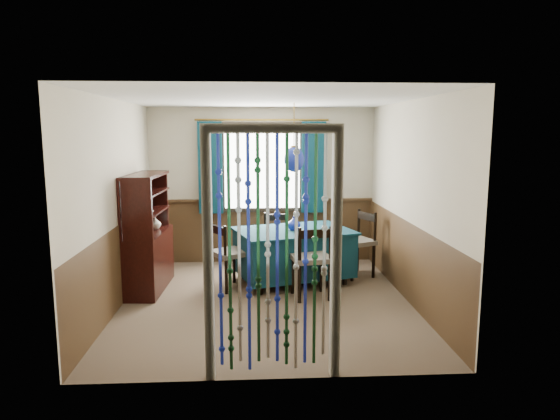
{
  "coord_description": "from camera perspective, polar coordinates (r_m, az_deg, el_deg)",
  "views": [
    {
      "loc": [
        -0.17,
        -6.03,
        2.11
      ],
      "look_at": [
        0.21,
        0.56,
        1.08
      ],
      "focal_mm": 32.0,
      "sensor_mm": 36.0,
      "label": 1
    }
  ],
  "objects": [
    {
      "name": "wainscot_back",
      "position": [
        8.17,
        -2.01,
        -2.47
      ],
      "size": [
        3.6,
        0.0,
        3.6
      ],
      "primitive_type": "plane",
      "rotation": [
        1.57,
        0.0,
        0.0
      ],
      "color": "#452F1A",
      "rests_on": "ground"
    },
    {
      "name": "dining_table",
      "position": [
        7.08,
        1.55,
        -4.78
      ],
      "size": [
        1.81,
        1.49,
        0.75
      ],
      "rotation": [
        0.0,
        0.0,
        0.29
      ],
      "color": "#0B2F3D",
      "rests_on": "floor"
    },
    {
      "name": "doorway",
      "position": [
        4.23,
        -0.86,
        -5.64
      ],
      "size": [
        1.16,
        0.12,
        2.18
      ],
      "primitive_type": null,
      "color": "silver",
      "rests_on": "ground"
    },
    {
      "name": "wall_back",
      "position": [
        8.08,
        -2.05,
        2.78
      ],
      "size": [
        3.6,
        0.0,
        3.6
      ],
      "primitive_type": "plane",
      "rotation": [
        1.57,
        0.0,
        0.0
      ],
      "color": "beige",
      "rests_on": "ground"
    },
    {
      "name": "window",
      "position": [
        8.0,
        -2.05,
        4.88
      ],
      "size": [
        1.32,
        0.12,
        1.42
      ],
      "primitive_type": "cube",
      "color": "black",
      "rests_on": "wall_back"
    },
    {
      "name": "wall_left",
      "position": [
        6.3,
        -18.22,
        0.61
      ],
      "size": [
        0.0,
        4.0,
        4.0
      ],
      "primitive_type": "plane",
      "rotation": [
        1.57,
        0.0,
        1.57
      ],
      "color": "beige",
      "rests_on": "ground"
    },
    {
      "name": "vase_table",
      "position": [
        6.98,
        1.6,
        -1.57
      ],
      "size": [
        0.2,
        0.2,
        0.18
      ],
      "primitive_type": "imported",
      "rotation": [
        0.0,
        0.0,
        -0.19
      ],
      "color": "navy",
      "rests_on": "dining_table"
    },
    {
      "name": "chair_right",
      "position": [
        7.44,
        8.82,
        -3.62
      ],
      "size": [
        0.61,
        0.62,
        0.97
      ],
      "rotation": [
        0.0,
        0.0,
        1.98
      ],
      "color": "black",
      "rests_on": "floor"
    },
    {
      "name": "sideboard",
      "position": [
        6.95,
        -14.86,
        -4.33
      ],
      "size": [
        0.47,
        1.22,
        1.57
      ],
      "rotation": [
        0.0,
        0.0,
        -0.05
      ],
      "color": "black",
      "rests_on": "floor"
    },
    {
      "name": "wall_right",
      "position": [
        6.4,
        14.7,
        0.88
      ],
      "size": [
        0.0,
        4.0,
        4.0
      ],
      "primitive_type": "plane",
      "rotation": [
        1.57,
        0.0,
        -1.57
      ],
      "color": "beige",
      "rests_on": "ground"
    },
    {
      "name": "chair_near",
      "position": [
        6.38,
        3.63,
        -5.65
      ],
      "size": [
        0.54,
        0.52,
        0.96
      ],
      "rotation": [
        0.0,
        0.0,
        0.15
      ],
      "color": "black",
      "rests_on": "floor"
    },
    {
      "name": "vase_sideboard",
      "position": [
        7.11,
        -14.11,
        -1.34
      ],
      "size": [
        0.24,
        0.24,
        0.19
      ],
      "primitive_type": "imported",
      "rotation": [
        0.0,
        0.0,
        -0.42
      ],
      "color": "beige",
      "rests_on": "sideboard"
    },
    {
      "name": "chair_far",
      "position": [
        7.69,
        -0.21,
        -3.44
      ],
      "size": [
        0.49,
        0.48,
        0.88
      ],
      "rotation": [
        0.0,
        0.0,
        3.3
      ],
      "color": "black",
      "rests_on": "floor"
    },
    {
      "name": "wainscot_front",
      "position": [
        4.36,
        -0.82,
        -12.81
      ],
      "size": [
        3.6,
        0.0,
        3.6
      ],
      "primitive_type": "plane",
      "rotation": [
        -1.57,
        0.0,
        0.0
      ],
      "color": "#452F1A",
      "rests_on": "ground"
    },
    {
      "name": "pendant_lamp",
      "position": [
        6.89,
        1.6,
        5.82
      ],
      "size": [
        0.28,
        0.28,
        0.94
      ],
      "color": "olive",
      "rests_on": "ceiling"
    },
    {
      "name": "ceiling",
      "position": [
        6.04,
        -1.69,
        12.59
      ],
      "size": [
        4.0,
        4.0,
        0.0
      ],
      "primitive_type": "plane",
      "rotation": [
        3.14,
        0.0,
        0.0
      ],
      "color": "silver",
      "rests_on": "ground"
    },
    {
      "name": "bowl_shelf",
      "position": [
        6.56,
        -15.04,
        -0.29
      ],
      "size": [
        0.22,
        0.22,
        0.05
      ],
      "primitive_type": "imported",
      "rotation": [
        0.0,
        0.0,
        -0.1
      ],
      "color": "beige",
      "rests_on": "sideboard"
    },
    {
      "name": "wainscot_left",
      "position": [
        6.44,
        -17.77,
        -6.01
      ],
      "size": [
        0.0,
        4.0,
        4.0
      ],
      "primitive_type": "plane",
      "rotation": [
        1.57,
        0.0,
        1.57
      ],
      "color": "#452F1A",
      "rests_on": "ground"
    },
    {
      "name": "wall_front",
      "position": [
        4.12,
        -0.83,
        -3.15
      ],
      "size": [
        3.6,
        0.0,
        3.6
      ],
      "primitive_type": "plane",
      "rotation": [
        -1.57,
        0.0,
        0.0
      ],
      "color": "beige",
      "rests_on": "ground"
    },
    {
      "name": "wainscot_right",
      "position": [
        6.54,
        14.31,
        -5.64
      ],
      "size": [
        0.0,
        4.0,
        4.0
      ],
      "primitive_type": "plane",
      "rotation": [
        1.57,
        0.0,
        -1.57
      ],
      "color": "#452F1A",
      "rests_on": "ground"
    },
    {
      "name": "floor",
      "position": [
        6.39,
        -1.59,
        -10.39
      ],
      "size": [
        4.0,
        4.0,
        0.0
      ],
      "primitive_type": "plane",
      "color": "brown",
      "rests_on": "ground"
    },
    {
      "name": "chair_left",
      "position": [
        6.8,
        -5.96,
        -4.99
      ],
      "size": [
        0.61,
        0.61,
        0.91
      ],
      "rotation": [
        0.0,
        0.0,
        -0.98
      ],
      "color": "black",
      "rests_on": "floor"
    }
  ]
}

